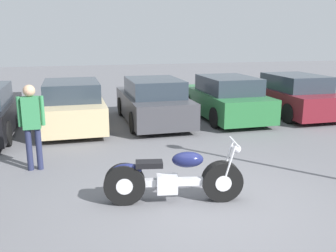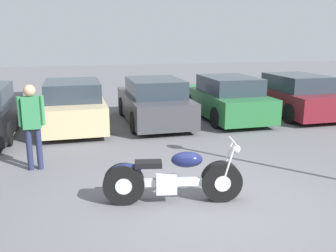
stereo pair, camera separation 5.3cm
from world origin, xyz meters
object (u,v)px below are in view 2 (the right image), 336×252
at_px(motorcycle, 171,178).
at_px(parked_car_green, 226,99).
at_px(parked_car_dark_grey, 154,102).
at_px(person_standing, 32,120).
at_px(parked_car_champagne, 73,105).
at_px(parked_car_maroon, 293,96).

relative_size(motorcycle, parked_car_green, 0.56).
relative_size(parked_car_dark_grey, person_standing, 2.31).
bearing_deg(parked_car_champagne, motorcycle, -75.64).
height_order(parked_car_green, person_standing, person_standing).
height_order(parked_car_champagne, parked_car_dark_grey, same).
bearing_deg(parked_car_dark_grey, motorcycle, -99.53).
height_order(parked_car_champagne, parked_car_maroon, same).
distance_m(parked_car_champagne, parked_car_green, 4.94).
bearing_deg(parked_car_dark_grey, parked_car_maroon, -0.16).
distance_m(parked_car_champagne, parked_car_maroon, 7.40).
height_order(parked_car_champagne, person_standing, person_standing).
bearing_deg(motorcycle, parked_car_green, 59.33).
bearing_deg(parked_car_champagne, parked_car_dark_grey, -1.03).
xyz_separation_m(motorcycle, parked_car_dark_grey, (0.97, 5.80, 0.24)).
height_order(motorcycle, parked_car_maroon, parked_car_maroon).
bearing_deg(parked_car_champagne, person_standing, -102.85).
bearing_deg(motorcycle, parked_car_maroon, 44.38).
height_order(motorcycle, parked_car_dark_grey, parked_car_dark_grey).
bearing_deg(person_standing, parked_car_maroon, 23.46).
distance_m(parked_car_champagne, person_standing, 3.74).
distance_m(motorcycle, parked_car_maroon, 8.27).
xyz_separation_m(parked_car_green, parked_car_maroon, (2.47, -0.02, 0.00)).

